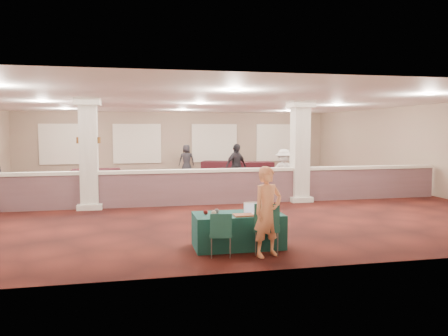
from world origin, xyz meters
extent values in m
plane|color=#461711|center=(0.00, 0.00, 0.00)|extent=(16.00, 16.00, 0.00)
cube|color=gray|center=(0.00, 8.00, 1.60)|extent=(16.00, 0.04, 3.20)
cube|color=gray|center=(0.00, -8.00, 1.60)|extent=(16.00, 0.04, 3.20)
cube|color=gray|center=(8.00, 0.00, 1.60)|extent=(0.04, 16.00, 3.20)
cube|color=white|center=(0.00, 0.00, 3.20)|extent=(16.00, 16.00, 0.02)
cube|color=brown|center=(0.00, -1.50, 0.50)|extent=(15.60, 0.20, 1.00)
cube|color=beige|center=(0.00, -1.50, 1.05)|extent=(15.60, 0.28, 0.10)
cube|color=beige|center=(-3.50, -1.50, 1.60)|extent=(0.50, 0.50, 3.20)
cube|color=beige|center=(-3.50, -1.50, 0.08)|extent=(0.70, 0.70, 0.16)
cube|color=beige|center=(-3.50, -1.50, 3.10)|extent=(0.72, 0.72, 0.20)
cube|color=beige|center=(3.00, -1.50, 1.60)|extent=(0.50, 0.50, 3.20)
cube|color=beige|center=(3.00, -1.50, 0.08)|extent=(0.70, 0.70, 0.16)
cube|color=beige|center=(3.00, -1.50, 3.10)|extent=(0.72, 0.72, 0.20)
cylinder|color=brown|center=(-3.78, -1.50, 2.00)|extent=(0.12, 0.12, 0.18)
cylinder|color=silver|center=(-3.78, -1.50, 2.00)|extent=(0.09, 0.09, 0.10)
cylinder|color=brown|center=(-3.22, -1.50, 2.00)|extent=(0.12, 0.12, 0.18)
cylinder|color=silver|center=(-3.22, -1.50, 2.00)|extent=(0.09, 0.09, 0.10)
cube|color=#103D36|center=(-0.27, -6.50, 0.33)|extent=(1.74, 0.88, 0.67)
cube|color=#1C5352|center=(0.16, -7.00, 0.47)|extent=(0.61, 0.61, 0.06)
cube|color=#1C5352|center=(0.09, -7.21, 0.73)|extent=(0.45, 0.20, 0.46)
cylinder|color=slate|center=(-0.09, -7.12, 0.22)|extent=(0.03, 0.03, 0.44)
cylinder|color=slate|center=(0.29, -7.25, 0.22)|extent=(0.03, 0.03, 0.44)
cylinder|color=slate|center=(0.04, -6.75, 0.22)|extent=(0.03, 0.03, 0.44)
cylinder|color=slate|center=(0.41, -6.88, 0.22)|extent=(0.03, 0.03, 0.44)
cube|color=#1C5352|center=(-0.73, -7.00, 0.40)|extent=(0.47, 0.47, 0.05)
cube|color=#1C5352|center=(-0.75, -7.18, 0.62)|extent=(0.39, 0.11, 0.39)
cylinder|color=slate|center=(-0.92, -7.14, 0.19)|extent=(0.02, 0.02, 0.37)
cylinder|color=slate|center=(-0.59, -7.19, 0.19)|extent=(0.02, 0.02, 0.37)
cylinder|color=slate|center=(-0.86, -6.81, 0.19)|extent=(0.02, 0.02, 0.37)
cylinder|color=slate|center=(-0.53, -6.86, 0.19)|extent=(0.02, 0.02, 0.37)
imported|color=#FF936E|center=(0.11, -7.20, 0.82)|extent=(0.69, 0.57, 1.64)
cube|color=black|center=(-2.76, 0.89, 0.36)|extent=(1.78, 0.93, 0.71)
cube|color=black|center=(-2.00, 0.30, 0.35)|extent=(1.82, 1.04, 0.70)
cube|color=black|center=(6.50, 0.30, 0.35)|extent=(1.78, 0.96, 0.71)
cube|color=black|center=(-3.67, 3.20, 0.38)|extent=(1.91, 1.04, 0.75)
cube|color=black|center=(2.00, 5.91, 0.39)|extent=(2.15, 1.62, 0.78)
cube|color=black|center=(3.45, 5.57, 0.38)|extent=(1.87, 0.95, 0.75)
imported|color=beige|center=(3.00, 0.00, 0.81)|extent=(1.13, 0.76, 1.61)
imported|color=black|center=(1.67, 1.71, 0.88)|extent=(1.14, 0.96, 1.77)
imported|color=black|center=(0.40, 7.00, 0.79)|extent=(0.78, 0.42, 1.58)
cube|color=silver|center=(0.00, -6.55, 0.67)|extent=(0.30, 0.21, 0.02)
cube|color=silver|center=(0.01, -6.44, 0.78)|extent=(0.30, 0.01, 0.20)
cube|color=#ACBBCF|center=(0.01, -6.45, 0.77)|extent=(0.27, 0.01, 0.17)
cube|color=#D25921|center=(-0.22, -6.73, 0.68)|extent=(0.37, 0.28, 0.03)
sphere|color=beige|center=(-0.77, -6.59, 0.72)|extent=(0.10, 0.10, 0.10)
sphere|color=#5E1912|center=(-0.91, -6.45, 0.71)|extent=(0.09, 0.09, 0.09)
sphere|color=#54555A|center=(-0.68, -6.39, 0.71)|extent=(0.09, 0.09, 0.09)
cube|color=#B62213|center=(0.32, -6.76, 0.67)|extent=(0.11, 0.03, 0.01)
camera|label=1|loc=(-2.29, -14.67, 2.30)|focal=35.00mm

